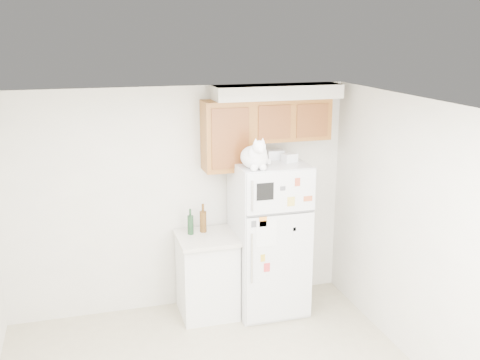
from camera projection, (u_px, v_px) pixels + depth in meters
name	position (u px, v px, depth m)	size (l,w,h in m)	color
room_shell	(231.00, 210.00, 4.50)	(3.84, 4.04, 2.52)	silver
refrigerator	(269.00, 238.00, 6.19)	(0.76, 0.78, 1.70)	silver
base_counter	(207.00, 275.00, 6.18)	(0.64, 0.64, 0.92)	white
cat	(255.00, 156.00, 5.69)	(0.34, 0.49, 0.35)	white
storage_box_back	(275.00, 155.00, 6.13)	(0.18, 0.13, 0.10)	white
storage_box_front	(290.00, 158.00, 6.00)	(0.15, 0.11, 0.09)	white
bottle_green	(190.00, 222.00, 6.06)	(0.07, 0.07, 0.29)	#19381E
bottle_amber	(203.00, 218.00, 6.13)	(0.07, 0.07, 0.32)	#593814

